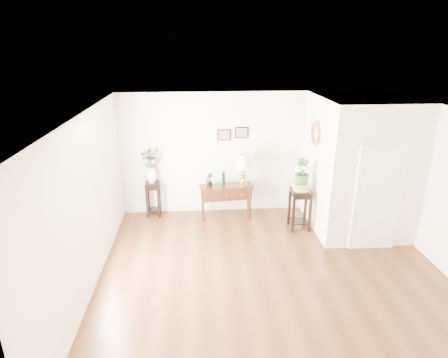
{
  "coord_description": "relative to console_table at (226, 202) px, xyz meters",
  "views": [
    {
      "loc": [
        -1.25,
        -5.44,
        3.82
      ],
      "look_at": [
        -0.75,
        1.3,
        1.33
      ],
      "focal_mm": 30.0,
      "sensor_mm": 36.0,
      "label": 1
    }
  ],
  "objects": [
    {
      "name": "door",
      "position": [
        2.73,
        -1.56,
        0.66
      ],
      "size": [
        0.9,
        0.05,
        2.1
      ],
      "primitive_type": "cube",
      "color": "white",
      "rests_on": "floor"
    },
    {
      "name": "porcelain_vase",
      "position": [
        -1.66,
        0.24,
        0.65
      ],
      "size": [
        0.32,
        0.32,
        0.42
      ],
      "primitive_type": null,
      "rotation": [
        0.0,
        0.0,
        0.39
      ],
      "color": "white",
      "rests_on": "plant_stand_a"
    },
    {
      "name": "plant_stand_a",
      "position": [
        -1.66,
        0.24,
        0.02
      ],
      "size": [
        0.33,
        0.33,
        0.82
      ],
      "primitive_type": "cube",
      "rotation": [
        0.0,
        0.0,
        0.05
      ],
      "color": "black",
      "rests_on": "floor"
    },
    {
      "name": "wall_front",
      "position": [
        0.63,
        -5.08,
        1.01
      ],
      "size": [
        6.0,
        0.02,
        2.8
      ],
      "primitive_type": "cube",
      "color": "silver",
      "rests_on": "ground"
    },
    {
      "name": "partition",
      "position": [
        2.73,
        -0.56,
        1.01
      ],
      "size": [
        1.8,
        1.95,
        2.8
      ],
      "primitive_type": "cube",
      "color": "silver",
      "rests_on": "floor"
    },
    {
      "name": "wall_left",
      "position": [
        -2.37,
        -2.33,
        1.01
      ],
      "size": [
        0.02,
        5.5,
        2.8
      ],
      "primitive_type": "cube",
      "color": "silver",
      "rests_on": "ground"
    },
    {
      "name": "ceiling",
      "position": [
        0.63,
        -2.33,
        2.41
      ],
      "size": [
        6.0,
        5.5,
        0.02
      ],
      "primitive_type": "cube",
      "color": "white",
      "rests_on": "ground"
    },
    {
      "name": "plant_stand_b",
      "position": [
        1.53,
        -0.63,
        0.05
      ],
      "size": [
        0.44,
        0.44,
        0.89
      ],
      "primitive_type": "cube",
      "rotation": [
        0.0,
        0.0,
        -0.06
      ],
      "color": "black",
      "rests_on": "floor"
    },
    {
      "name": "ceramic_bowl",
      "position": [
        1.53,
        -0.63,
        0.57
      ],
      "size": [
        0.45,
        0.45,
        0.15
      ],
      "primitive_type": "cylinder",
      "rotation": [
        0.0,
        0.0,
        -0.42
      ],
      "color": "#CBB585",
      "rests_on": "plant_stand_b"
    },
    {
      "name": "wall_back",
      "position": [
        0.63,
        0.42,
        1.01
      ],
      "size": [
        6.0,
        0.02,
        2.8
      ],
      "primitive_type": "cube",
      "color": "silver",
      "rests_on": "ground"
    },
    {
      "name": "floor",
      "position": [
        0.63,
        -2.33,
        -0.39
      ],
      "size": [
        6.0,
        5.5,
        0.02
      ],
      "primitive_type": "cube",
      "color": "#553114",
      "rests_on": "ground"
    },
    {
      "name": "narcissus",
      "position": [
        1.53,
        -0.63,
        0.89
      ],
      "size": [
        0.37,
        0.37,
        0.56
      ],
      "primitive_type": "imported",
      "rotation": [
        0.0,
        0.0,
        0.19
      ],
      "color": "#2C5027",
      "rests_on": "ceramic_bowl"
    },
    {
      "name": "console_table",
      "position": [
        0.0,
        0.0,
        0.0
      ],
      "size": [
        1.21,
        0.5,
        0.79
      ],
      "primitive_type": "cube",
      "rotation": [
        0.0,
        0.0,
        0.09
      ],
      "color": "#36180C",
      "rests_on": "floor"
    },
    {
      "name": "green_vase",
      "position": [
        -0.06,
        0.0,
        0.56
      ],
      "size": [
        0.09,
        0.09,
        0.31
      ],
      "primitive_type": "cylinder",
      "rotation": [
        0.0,
        0.0,
        0.43
      ],
      "color": "black",
      "rests_on": "console_table"
    },
    {
      "name": "potted_plant",
      "position": [
        -0.37,
        0.0,
        0.54
      ],
      "size": [
        0.19,
        0.17,
        0.3
      ],
      "primitive_type": "imported",
      "rotation": [
        0.0,
        0.0,
        -0.24
      ],
      "color": "#2C5027",
      "rests_on": "console_table"
    },
    {
      "name": "art_print_right",
      "position": [
        0.38,
        0.4,
        1.51
      ],
      "size": [
        0.3,
        0.02,
        0.25
      ],
      "primitive_type": "cube",
      "color": "black",
      "rests_on": "wall_back"
    },
    {
      "name": "lily_arrangement",
      "position": [
        -1.66,
        0.24,
        1.07
      ],
      "size": [
        0.5,
        0.46,
        0.48
      ],
      "primitive_type": "imported",
      "rotation": [
        0.0,
        0.0,
        0.21
      ],
      "color": "#2C5027",
      "rests_on": "porcelain_vase"
    },
    {
      "name": "wall_ornament",
      "position": [
        1.79,
        -0.43,
        1.66
      ],
      "size": [
        0.07,
        0.51,
        0.51
      ],
      "primitive_type": "torus",
      "rotation": [
        0.0,
        1.57,
        0.0
      ],
      "color": "#CC8642",
      "rests_on": "partition"
    },
    {
      "name": "table_lamp",
      "position": [
        0.39,
        0.0,
        0.74
      ],
      "size": [
        0.48,
        0.48,
        0.72
      ],
      "primitive_type": "cube",
      "rotation": [
        0.0,
        0.0,
        -0.17
      ],
      "color": "gold",
      "rests_on": "console_table"
    },
    {
      "name": "art_print_left",
      "position": [
        -0.02,
        0.4,
        1.46
      ],
      "size": [
        0.3,
        0.02,
        0.25
      ],
      "primitive_type": "cube",
      "color": "black",
      "rests_on": "wall_back"
    }
  ]
}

